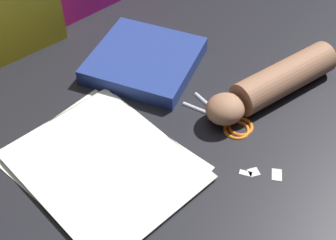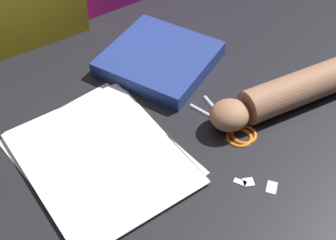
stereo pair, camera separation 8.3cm
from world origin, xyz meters
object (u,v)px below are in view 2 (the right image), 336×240
paper_stack (101,156)px  hand_forearm (284,94)px  scissors (233,128)px  book_closed (159,59)px

paper_stack → hand_forearm: (0.35, -0.12, 0.03)m
scissors → hand_forearm: size_ratio=0.48×
paper_stack → hand_forearm: bearing=-18.2°
paper_stack → scissors: size_ratio=2.18×
book_closed → hand_forearm: bearing=-67.1°
scissors → hand_forearm: (0.12, -0.02, 0.03)m
paper_stack → hand_forearm: 0.37m
paper_stack → scissors: (0.23, -0.10, -0.00)m
paper_stack → book_closed: bearing=29.7°
book_closed → scissors: bearing=-92.4°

